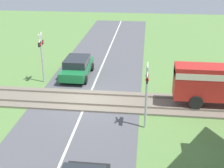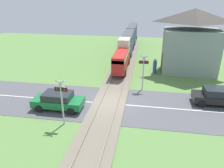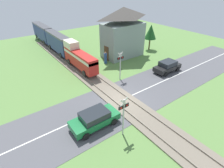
{
  "view_description": "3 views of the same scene",
  "coord_description": "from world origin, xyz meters",
  "px_view_note": "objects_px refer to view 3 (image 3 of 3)",
  "views": [
    {
      "loc": [
        16.62,
        3.41,
        8.28
      ],
      "look_at": [
        0.0,
        1.52,
        1.2
      ],
      "focal_mm": 50.0,
      "sensor_mm": 36.0,
      "label": 1
    },
    {
      "loc": [
        2.93,
        -16.17,
        8.84
      ],
      "look_at": [
        0.0,
        1.52,
        1.2
      ],
      "focal_mm": 35.0,
      "sensor_mm": 36.0,
      "label": 2
    },
    {
      "loc": [
        -9.12,
        -10.88,
        10.47
      ],
      "look_at": [
        0.0,
        1.52,
        1.2
      ],
      "focal_mm": 28.0,
      "sensor_mm": 36.0,
      "label": 3
    }
  ],
  "objects_px": {
    "car_near_crossing": "(95,119)",
    "station_building": "(123,33)",
    "car_far_side": "(167,66)",
    "train": "(57,42)",
    "crossing_signal_east_approach": "(120,62)",
    "pedestrian_by_station": "(105,58)",
    "crossing_signal_west_approach": "(124,112)"
  },
  "relations": [
    {
      "from": "car_near_crossing",
      "to": "crossing_signal_west_approach",
      "type": "xyz_separation_m",
      "value": [
        1.25,
        -2.08,
        1.45
      ]
    },
    {
      "from": "crossing_signal_west_approach",
      "to": "car_near_crossing",
      "type": "bearing_deg",
      "value": 120.97
    },
    {
      "from": "crossing_signal_east_approach",
      "to": "pedestrian_by_station",
      "type": "distance_m",
      "value": 5.25
    },
    {
      "from": "car_near_crossing",
      "to": "station_building",
      "type": "xyz_separation_m",
      "value": [
        11.62,
        10.73,
        2.75
      ]
    },
    {
      "from": "car_far_side",
      "to": "pedestrian_by_station",
      "type": "xyz_separation_m",
      "value": [
        -4.98,
        6.98,
        0.03
      ]
    },
    {
      "from": "car_near_crossing",
      "to": "pedestrian_by_station",
      "type": "xyz_separation_m",
      "value": [
        7.82,
        9.86,
        0.04
      ]
    },
    {
      "from": "car_near_crossing",
      "to": "crossing_signal_west_approach",
      "type": "relative_size",
      "value": 1.17
    },
    {
      "from": "train",
      "to": "crossing_signal_east_approach",
      "type": "relative_size",
      "value": 6.43
    },
    {
      "from": "car_far_side",
      "to": "pedestrian_by_station",
      "type": "bearing_deg",
      "value": 125.52
    },
    {
      "from": "train",
      "to": "station_building",
      "type": "bearing_deg",
      "value": -42.41
    },
    {
      "from": "train",
      "to": "crossing_signal_east_approach",
      "type": "xyz_separation_m",
      "value": [
        2.67,
        -12.82,
        0.31
      ]
    },
    {
      "from": "crossing_signal_east_approach",
      "to": "pedestrian_by_station",
      "type": "relative_size",
      "value": 2.0
    },
    {
      "from": "train",
      "to": "pedestrian_by_station",
      "type": "distance_m",
      "value": 8.89
    },
    {
      "from": "car_near_crossing",
      "to": "station_building",
      "type": "bearing_deg",
      "value": 42.72
    },
    {
      "from": "train",
      "to": "crossing_signal_west_approach",
      "type": "height_order",
      "value": "crossing_signal_west_approach"
    },
    {
      "from": "car_near_crossing",
      "to": "pedestrian_by_station",
      "type": "relative_size",
      "value": 2.35
    },
    {
      "from": "crossing_signal_west_approach",
      "to": "train",
      "type": "bearing_deg",
      "value": 82.34
    },
    {
      "from": "car_far_side",
      "to": "crossing_signal_east_approach",
      "type": "xyz_separation_m",
      "value": [
        -6.21,
        2.08,
        1.43
      ]
    },
    {
      "from": "train",
      "to": "car_near_crossing",
      "type": "height_order",
      "value": "train"
    },
    {
      "from": "car_near_crossing",
      "to": "crossing_signal_east_approach",
      "type": "bearing_deg",
      "value": 36.98
    },
    {
      "from": "train",
      "to": "car_far_side",
      "type": "distance_m",
      "value": 17.38
    },
    {
      "from": "car_near_crossing",
      "to": "station_building",
      "type": "height_order",
      "value": "station_building"
    },
    {
      "from": "car_far_side",
      "to": "crossing_signal_west_approach",
      "type": "bearing_deg",
      "value": -156.76
    },
    {
      "from": "car_far_side",
      "to": "train",
      "type": "bearing_deg",
      "value": 120.81
    },
    {
      "from": "train",
      "to": "crossing_signal_west_approach",
      "type": "distance_m",
      "value": 20.04
    },
    {
      "from": "train",
      "to": "crossing_signal_west_approach",
      "type": "xyz_separation_m",
      "value": [
        -2.67,
        -19.85,
        0.31
      ]
    },
    {
      "from": "car_near_crossing",
      "to": "station_building",
      "type": "distance_m",
      "value": 16.06
    },
    {
      "from": "car_near_crossing",
      "to": "pedestrian_by_station",
      "type": "height_order",
      "value": "pedestrian_by_station"
    },
    {
      "from": "car_near_crossing",
      "to": "car_far_side",
      "type": "height_order",
      "value": "car_far_side"
    },
    {
      "from": "car_far_side",
      "to": "station_building",
      "type": "distance_m",
      "value": 8.4
    },
    {
      "from": "train",
      "to": "car_far_side",
      "type": "xyz_separation_m",
      "value": [
        8.88,
        -14.9,
        -1.12
      ]
    },
    {
      "from": "car_far_side",
      "to": "crossing_signal_west_approach",
      "type": "distance_m",
      "value": 12.65
    }
  ]
}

